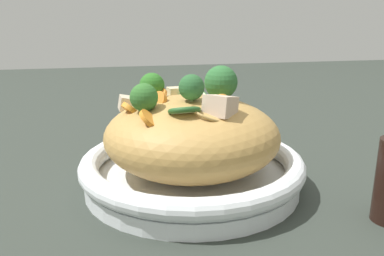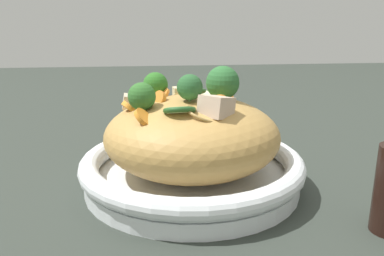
{
  "view_description": "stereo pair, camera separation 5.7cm",
  "coord_description": "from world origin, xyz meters",
  "views": [
    {
      "loc": [
        0.53,
        -0.12,
        0.24
      ],
      "look_at": [
        0.0,
        0.0,
        0.09
      ],
      "focal_mm": 36.74,
      "sensor_mm": 36.0,
      "label": 1
    },
    {
      "loc": [
        0.54,
        -0.06,
        0.24
      ],
      "look_at": [
        0.0,
        0.0,
        0.09
      ],
      "focal_mm": 36.74,
      "sensor_mm": 36.0,
      "label": 2
    }
  ],
  "objects": [
    {
      "name": "carrot_coins",
      "position": [
        -0.0,
        -0.03,
        0.12
      ],
      "size": [
        0.17,
        0.18,
        0.04
      ],
      "color": "orange",
      "rests_on": "serving_bowl"
    },
    {
      "name": "ground_plane",
      "position": [
        0.0,
        0.0,
        0.0
      ],
      "size": [
        3.0,
        3.0,
        0.0
      ],
      "primitive_type": "plane",
      "color": "#2E342E"
    },
    {
      "name": "chicken_chunks",
      "position": [
        -0.01,
        -0.01,
        0.13
      ],
      "size": [
        0.18,
        0.15,
        0.05
      ],
      "color": "beige",
      "rests_on": "serving_bowl"
    },
    {
      "name": "serving_bowl",
      "position": [
        0.0,
        0.0,
        0.03
      ],
      "size": [
        0.33,
        0.33,
        0.05
      ],
      "color": "white",
      "rests_on": "ground_plane"
    },
    {
      "name": "zucchini_slices",
      "position": [
        -0.05,
        -0.01,
        0.12
      ],
      "size": [
        0.2,
        0.14,
        0.05
      ],
      "color": "#C0DE9A",
      "rests_on": "serving_bowl"
    },
    {
      "name": "noodle_heap",
      "position": [
        0.0,
        -0.0,
        0.08
      ],
      "size": [
        0.25,
        0.25,
        0.11
      ],
      "color": "#B68B48",
      "rests_on": "serving_bowl"
    },
    {
      "name": "broccoli_florets",
      "position": [
        -0.01,
        -0.01,
        0.15
      ],
      "size": [
        0.13,
        0.17,
        0.06
      ],
      "color": "#92B468",
      "rests_on": "serving_bowl"
    }
  ]
}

